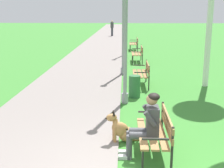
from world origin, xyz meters
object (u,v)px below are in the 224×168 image
Objects in this scene: park_bench_furthest at (135,43)px; person_seated_on_near_bench at (146,123)px; lamp_post_far at (125,21)px; pedestrian_distant at (112,28)px; lamp_post_mid at (123,21)px; park_bench_near at (157,130)px; litter_bin at (135,86)px; park_bench_mid at (143,72)px; park_bench_far at (138,52)px; lamp_post_near at (126,21)px; dog_shepherd at (123,130)px.

park_bench_furthest is 15.57m from person_seated_on_near_bench.
pedestrian_distant is at bearing 95.66° from lamp_post_far.
park_bench_furthest is 0.34× the size of lamp_post_mid.
park_bench_near is 3.97m from litter_bin.
park_bench_mid is at bearing 77.76° from litter_bin.
park_bench_furthest reaches higher than litter_bin.
park_bench_furthest is 0.91× the size of pedestrian_distant.
lamp_post_mid is 2.65× the size of pedestrian_distant.
person_seated_on_near_bench is 0.31× the size of lamp_post_far.
lamp_post_near is at bearing -95.45° from park_bench_far.
park_bench_near is 3.86m from lamp_post_near.
dog_shepherd is (-0.74, -10.09, -0.25)m from park_bench_far.
litter_bin is at bearing -88.11° from lamp_post_far.
dog_shepherd is 0.19× the size of lamp_post_mid.
person_seated_on_near_bench is (-0.24, -5.58, 0.17)m from park_bench_mid.
park_bench_near is 0.37× the size of lamp_post_far.
lamp_post_mid reaches higher than dog_shepherd.
lamp_post_near reaches higher than person_seated_on_near_bench.
park_bench_furthest reaches higher than dog_shepherd.
park_bench_far is at bearing 86.60° from litter_bin.
park_bench_far is at bearing -74.01° from lamp_post_far.
lamp_post_far reaches higher than dog_shepherd.
lamp_post_far is (-0.39, 13.18, 1.40)m from person_seated_on_near_bench.
park_bench_mid is at bearing 89.63° from park_bench_near.
park_bench_near is at bearing -85.83° from pedestrian_distant.
park_bench_near reaches higher than litter_bin.
dog_shepherd is at bearing -89.67° from lamp_post_mid.
pedestrian_distant reaches higher than person_seated_on_near_bench.
person_seated_on_near_bench is 1.79× the size of litter_bin.
park_bench_far reaches higher than dog_shepherd.
park_bench_mid is 5.16m from park_bench_far.
park_bench_furthest is at bearing 89.05° from person_seated_on_near_bench.
park_bench_furthest is 11.54m from litter_bin.
park_bench_far is 7.60m from lamp_post_near.
lamp_post_near reaches higher than park_bench_near.
lamp_post_far reaches higher than pedestrian_distant.
lamp_post_far is at bearing 89.14° from lamp_post_mid.
litter_bin is (0.30, 0.64, -2.05)m from lamp_post_near.
lamp_post_mid is at bearing 95.26° from park_bench_near.
park_bench_furthest is 1.20× the size of person_seated_on_near_bench.
park_bench_far is 0.34× the size of lamp_post_mid.
pedestrian_distant is (-2.05, 16.06, 0.33)m from park_bench_far.
park_bench_far is at bearing 88.36° from person_seated_on_near_bench.
lamp_post_near reaches higher than park_bench_mid.
person_seated_on_near_bench reaches higher than park_bench_near.
park_bench_near is 0.91× the size of pedestrian_distant.
park_bench_near and park_bench_far have the same top height.
lamp_post_mid is 1.09× the size of lamp_post_far.
person_seated_on_near_bench is at bearing -83.44° from lamp_post_near.
lamp_post_near reaches higher than pedestrian_distant.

